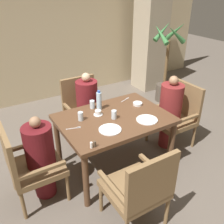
{
  "coord_description": "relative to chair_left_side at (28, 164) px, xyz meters",
  "views": [
    {
      "loc": [
        -1.42,
        -2.3,
        2.28
      ],
      "look_at": [
        0.0,
        0.05,
        0.82
      ],
      "focal_mm": 40.0,
      "sensor_mm": 36.0,
      "label": 1
    }
  ],
  "objects": [
    {
      "name": "ground_plane",
      "position": [
        1.11,
        0.0,
        -0.5
      ],
      "size": [
        16.0,
        16.0,
        0.0
      ],
      "primitive_type": "plane",
      "color": "#60564C"
    },
    {
      "name": "glass_tall_near",
      "position": [
        0.72,
        0.15,
        0.32
      ],
      "size": [
        0.06,
        0.06,
        0.11
      ],
      "color": "silver",
      "rests_on": "dining_table"
    },
    {
      "name": "knife_beside_plate",
      "position": [
        1.51,
        0.35,
        0.26
      ],
      "size": [
        0.17,
        0.08,
        0.0
      ],
      "color": "silver",
      "rests_on": "dining_table"
    },
    {
      "name": "plate_main_left",
      "position": [
        0.91,
        -0.23,
        0.27
      ],
      "size": [
        0.26,
        0.26,
        0.01
      ],
      "color": "white",
      "rests_on": "dining_table"
    },
    {
      "name": "diner_in_right_chair",
      "position": [
        2.06,
        0.0,
        0.07
      ],
      "size": [
        0.32,
        0.32,
        1.13
      ],
      "color": "maroon",
      "rests_on": "ground_plane"
    },
    {
      "name": "chair_right_side",
      "position": [
        2.21,
        0.0,
        0.0
      ],
      "size": [
        0.56,
        0.56,
        0.95
      ],
      "color": "brown",
      "rests_on": "ground_plane"
    },
    {
      "name": "potted_palm",
      "position": [
        3.11,
        1.27,
        0.09
      ],
      "size": [
        0.53,
        0.51,
        1.6
      ],
      "color": "#4C4238",
      "rests_on": "ground_plane"
    },
    {
      "name": "pepper_shaker",
      "position": [
        0.61,
        -0.43,
        0.29
      ],
      "size": [
        0.03,
        0.03,
        0.06
      ],
      "color": "#4C3D2D",
      "rests_on": "dining_table"
    },
    {
      "name": "chair_far_side",
      "position": [
        1.11,
        0.92,
        0.0
      ],
      "size": [
        0.56,
        0.56,
        0.95
      ],
      "color": "brown",
      "rests_on": "ground_plane"
    },
    {
      "name": "pillar_stone",
      "position": [
        3.31,
        2.06,
        0.85
      ],
      "size": [
        0.56,
        0.56,
        2.7
      ],
      "color": "tan",
      "rests_on": "ground_plane"
    },
    {
      "name": "diner_in_left_chair",
      "position": [
        0.15,
        0.0,
        0.03
      ],
      "size": [
        0.32,
        0.32,
        1.04
      ],
      "color": "#5B1419",
      "rests_on": "ground_plane"
    },
    {
      "name": "wall_back",
      "position": [
        1.11,
        2.67,
        0.9
      ],
      "size": [
        8.0,
        0.06,
        2.8
      ],
      "color": "#C6B289",
      "rests_on": "ground_plane"
    },
    {
      "name": "water_bottle",
      "position": [
        1.05,
        0.28,
        0.39
      ],
      "size": [
        0.07,
        0.07,
        0.26
      ],
      "color": "silver",
      "rests_on": "dining_table"
    },
    {
      "name": "bowl_small",
      "position": [
        1.56,
        0.12,
        0.28
      ],
      "size": [
        0.13,
        0.13,
        0.04
      ],
      "color": "white",
      "rests_on": "dining_table"
    },
    {
      "name": "dining_table",
      "position": [
        1.11,
        0.0,
        0.17
      ],
      "size": [
        1.35,
        0.98,
        0.77
      ],
      "color": "brown",
      "rests_on": "ground_plane"
    },
    {
      "name": "glass_tall_mid",
      "position": [
        0.99,
        0.36,
        0.32
      ],
      "size": [
        0.06,
        0.06,
        0.11
      ],
      "color": "silver",
      "rests_on": "dining_table"
    },
    {
      "name": "glass_tall_far",
      "position": [
        1.09,
        -0.03,
        0.32
      ],
      "size": [
        0.06,
        0.06,
        0.11
      ],
      "color": "silver",
      "rests_on": "dining_table"
    },
    {
      "name": "chair_left_side",
      "position": [
        0.0,
        0.0,
        0.0
      ],
      "size": [
        0.56,
        0.56,
        0.95
      ],
      "color": "brown",
      "rests_on": "ground_plane"
    },
    {
      "name": "chair_near_corner",
      "position": [
        0.84,
        -0.92,
        0.0
      ],
      "size": [
        0.56,
        0.56,
        0.95
      ],
      "color": "brown",
      "rests_on": "ground_plane"
    },
    {
      "name": "teacup_with_saucer",
      "position": [
        0.97,
        0.15,
        0.29
      ],
      "size": [
        0.11,
        0.11,
        0.06
      ],
      "color": "white",
      "rests_on": "dining_table"
    },
    {
      "name": "salt_shaker",
      "position": [
        0.58,
        -0.43,
        0.3
      ],
      "size": [
        0.03,
        0.03,
        0.07
      ],
      "color": "white",
      "rests_on": "dining_table"
    },
    {
      "name": "fork_beside_plate",
      "position": [
        0.59,
        0.01,
        0.26
      ],
      "size": [
        0.17,
        0.06,
        0.0
      ],
      "color": "silver",
      "rests_on": "dining_table"
    },
    {
      "name": "plate_main_right",
      "position": [
        1.41,
        -0.27,
        0.27
      ],
      "size": [
        0.26,
        0.26,
        0.01
      ],
      "color": "white",
      "rests_on": "dining_table"
    },
    {
      "name": "diner_in_far_chair",
      "position": [
        1.11,
        0.77,
        0.07
      ],
      "size": [
        0.32,
        0.32,
        1.11
      ],
      "color": "maroon",
      "rests_on": "ground_plane"
    }
  ]
}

